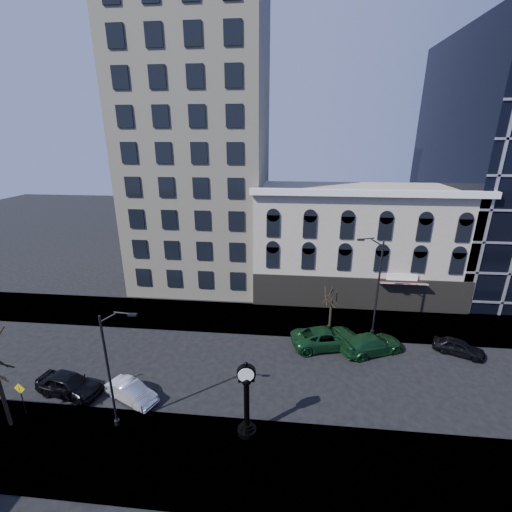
# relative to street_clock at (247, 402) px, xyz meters

# --- Properties ---
(ground) EXTENTS (160.00, 160.00, 0.00)m
(ground) POSITION_rel_street_clock_xyz_m (-2.46, 6.07, -2.41)
(ground) COLOR black
(ground) RESTS_ON ground
(sidewalk_far) EXTENTS (160.00, 6.00, 0.12)m
(sidewalk_far) POSITION_rel_street_clock_xyz_m (-2.46, 14.07, -2.35)
(sidewalk_far) COLOR gray
(sidewalk_far) RESTS_ON ground
(sidewalk_near) EXTENTS (160.00, 6.00, 0.12)m
(sidewalk_near) POSITION_rel_street_clock_xyz_m (-2.46, -1.93, -2.35)
(sidewalk_near) COLOR gray
(sidewalk_near) RESTS_ON ground
(cream_tower) EXTENTS (15.90, 15.40, 42.50)m
(cream_tower) POSITION_rel_street_clock_xyz_m (-8.57, 24.95, 16.91)
(cream_tower) COLOR beige
(cream_tower) RESTS_ON ground
(victorian_row) EXTENTS (22.60, 11.19, 12.50)m
(victorian_row) POSITION_rel_street_clock_xyz_m (9.54, 21.96, 3.59)
(victorian_row) COLOR #B4A994
(victorian_row) RESTS_ON ground
(street_clock) EXTENTS (1.15, 1.15, 5.07)m
(street_clock) POSITION_rel_street_clock_xyz_m (0.00, 0.00, 0.00)
(street_clock) COLOR black
(street_clock) RESTS_ON sidewalk_near
(street_lamp_near) EXTENTS (2.10, 0.34, 8.09)m
(street_lamp_near) POSITION_rel_street_clock_xyz_m (-7.54, -0.16, 3.82)
(street_lamp_near) COLOR black
(street_lamp_near) RESTS_ON sidewalk_near
(street_lamp_far) EXTENTS (2.41, 0.43, 9.32)m
(street_lamp_far) POSITION_rel_street_clock_xyz_m (9.30, 12.03, 4.74)
(street_lamp_far) COLOR black
(street_lamp_far) RESTS_ON sidewalk_far
(bare_tree_far) EXTENTS (2.76, 2.76, 4.73)m
(bare_tree_far) POSITION_rel_street_clock_xyz_m (6.28, 13.17, 1.27)
(bare_tree_far) COLOR black
(bare_tree_far) RESTS_ON sidewalk_far
(warning_sign) EXTENTS (0.78, 0.09, 2.38)m
(warning_sign) POSITION_rel_street_clock_xyz_m (-14.45, 0.07, -0.65)
(warning_sign) COLOR black
(warning_sign) RESTS_ON sidewalk_near
(car_near_a) EXTENTS (4.95, 2.74, 1.59)m
(car_near_a) POSITION_rel_street_clock_xyz_m (-12.79, 2.23, -1.61)
(car_near_a) COLOR black
(car_near_a) RESTS_ON ground
(car_near_b) EXTENTS (4.10, 2.84, 1.28)m
(car_near_b) POSITION_rel_street_clock_xyz_m (-8.22, 2.11, -1.77)
(car_near_b) COLOR silver
(car_near_b) RESTS_ON ground
(car_far_a) EXTENTS (6.51, 4.17, 1.67)m
(car_far_a) POSITION_rel_street_clock_xyz_m (5.65, 9.91, -1.58)
(car_far_a) COLOR #143F1E
(car_far_a) RESTS_ON ground
(car_far_b) EXTENTS (5.93, 4.24, 1.59)m
(car_far_b) POSITION_rel_street_clock_xyz_m (9.31, 9.44, -1.61)
(car_far_b) COLOR #143F1E
(car_far_b) RESTS_ON ground
(car_far_c) EXTENTS (4.13, 3.02, 1.31)m
(car_far_c) POSITION_rel_street_clock_xyz_m (16.47, 9.89, -1.76)
(car_far_c) COLOR black
(car_far_c) RESTS_ON ground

